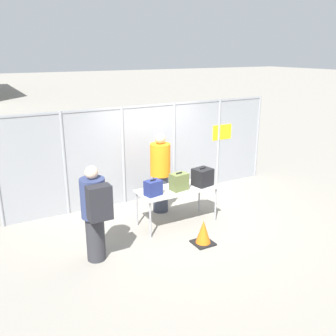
# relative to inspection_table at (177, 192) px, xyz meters

# --- Properties ---
(ground_plane) EXTENTS (120.00, 120.00, 0.00)m
(ground_plane) POSITION_rel_inspection_table_xyz_m (0.17, 0.18, -0.72)
(ground_plane) COLOR gray
(fence_section) EXTENTS (6.93, 0.07, 2.32)m
(fence_section) POSITION_rel_inspection_table_xyz_m (0.19, 1.62, 0.49)
(fence_section) COLOR gray
(fence_section) RESTS_ON ground_plane
(inspection_table) EXTENTS (1.67, 0.75, 0.78)m
(inspection_table) POSITION_rel_inspection_table_xyz_m (0.00, 0.00, 0.00)
(inspection_table) COLOR #B2B2AD
(inspection_table) RESTS_ON ground_plane
(suitcase_navy) EXTENTS (0.36, 0.29, 0.33)m
(suitcase_navy) POSITION_rel_inspection_table_xyz_m (-0.59, -0.08, 0.22)
(suitcase_navy) COLOR navy
(suitcase_navy) RESTS_ON inspection_table
(suitcase_olive) EXTENTS (0.38, 0.29, 0.37)m
(suitcase_olive) POSITION_rel_inspection_table_xyz_m (0.01, -0.08, 0.24)
(suitcase_olive) COLOR #566033
(suitcase_olive) RESTS_ON inspection_table
(suitcase_black) EXTENTS (0.43, 0.39, 0.39)m
(suitcase_black) POSITION_rel_inspection_table_xyz_m (0.58, -0.08, 0.25)
(suitcase_black) COLOR black
(suitcase_black) RESTS_ON inspection_table
(traveler_hooded) EXTENTS (0.43, 0.66, 1.72)m
(traveler_hooded) POSITION_rel_inspection_table_xyz_m (-1.96, -0.62, 0.23)
(traveler_hooded) COLOR #2D2D33
(traveler_hooded) RESTS_ON ground_plane
(security_worker_near) EXTENTS (0.45, 0.45, 1.82)m
(security_worker_near) POSITION_rel_inspection_table_xyz_m (0.00, 0.74, 0.22)
(security_worker_near) COLOR #383D4C
(security_worker_near) RESTS_ON ground_plane
(utility_trailer) EXTENTS (4.24, 2.17, 0.66)m
(utility_trailer) POSITION_rel_inspection_table_xyz_m (0.75, 3.29, -0.32)
(utility_trailer) COLOR silver
(utility_trailer) RESTS_ON ground_plane
(traffic_cone) EXTENTS (0.38, 0.38, 0.48)m
(traffic_cone) POSITION_rel_inspection_table_xyz_m (-0.01, -1.01, -0.50)
(traffic_cone) COLOR black
(traffic_cone) RESTS_ON ground_plane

